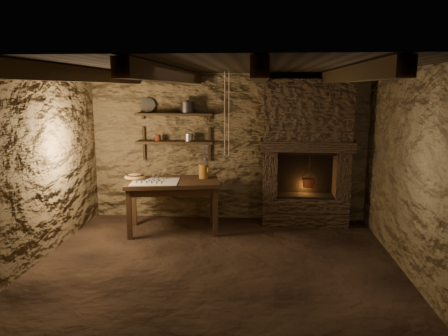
# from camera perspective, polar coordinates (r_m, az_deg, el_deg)

# --- Properties ---
(floor) EXTENTS (4.50, 4.50, 0.00)m
(floor) POSITION_cam_1_polar(r_m,az_deg,el_deg) (5.57, -0.97, -12.44)
(floor) COLOR black
(floor) RESTS_ON ground
(back_wall) EXTENTS (4.50, 0.04, 2.40)m
(back_wall) POSITION_cam_1_polar(r_m,az_deg,el_deg) (7.19, 0.53, 2.71)
(back_wall) COLOR brown
(back_wall) RESTS_ON floor
(front_wall) EXTENTS (4.50, 0.04, 2.40)m
(front_wall) POSITION_cam_1_polar(r_m,az_deg,el_deg) (3.29, -4.39, -6.60)
(front_wall) COLOR brown
(front_wall) RESTS_ON floor
(left_wall) EXTENTS (0.04, 4.00, 2.40)m
(left_wall) POSITION_cam_1_polar(r_m,az_deg,el_deg) (5.88, -23.40, 0.12)
(left_wall) COLOR brown
(left_wall) RESTS_ON floor
(right_wall) EXTENTS (0.04, 4.00, 2.40)m
(right_wall) POSITION_cam_1_polar(r_m,az_deg,el_deg) (5.49, 23.08, -0.54)
(right_wall) COLOR brown
(right_wall) RESTS_ON floor
(ceiling) EXTENTS (4.50, 4.00, 0.04)m
(ceiling) POSITION_cam_1_polar(r_m,az_deg,el_deg) (5.14, -1.05, 13.05)
(ceiling) COLOR black
(ceiling) RESTS_ON back_wall
(beam_far_left) EXTENTS (0.14, 3.95, 0.16)m
(beam_far_left) POSITION_cam_1_polar(r_m,az_deg,el_deg) (5.49, -17.17, 11.49)
(beam_far_left) COLOR black
(beam_far_left) RESTS_ON ceiling
(beam_mid_left) EXTENTS (0.14, 3.95, 0.16)m
(beam_mid_left) POSITION_cam_1_polar(r_m,az_deg,el_deg) (5.21, -6.66, 11.96)
(beam_mid_left) COLOR black
(beam_mid_left) RESTS_ON ceiling
(beam_mid_right) EXTENTS (0.14, 3.95, 0.16)m
(beam_mid_right) POSITION_cam_1_polar(r_m,az_deg,el_deg) (5.11, 4.66, 12.03)
(beam_mid_right) COLOR black
(beam_mid_right) RESTS_ON ceiling
(beam_far_right) EXTENTS (0.14, 3.95, 0.16)m
(beam_far_right) POSITION_cam_1_polar(r_m,az_deg,el_deg) (5.21, 15.96, 11.64)
(beam_far_right) COLOR black
(beam_far_right) RESTS_ON ceiling
(shelf_lower) EXTENTS (1.25, 0.30, 0.04)m
(shelf_lower) POSITION_cam_1_polar(r_m,az_deg,el_deg) (7.13, -6.40, 3.39)
(shelf_lower) COLOR black
(shelf_lower) RESTS_ON back_wall
(shelf_upper) EXTENTS (1.25, 0.30, 0.04)m
(shelf_upper) POSITION_cam_1_polar(r_m,az_deg,el_deg) (7.09, -6.48, 7.00)
(shelf_upper) COLOR black
(shelf_upper) RESTS_ON back_wall
(hearth) EXTENTS (1.43, 0.51, 2.30)m
(hearth) POSITION_cam_1_polar(r_m,az_deg,el_deg) (6.98, 10.69, 2.51)
(hearth) COLOR #332519
(hearth) RESTS_ON floor
(work_table) EXTENTS (1.50, 1.03, 0.79)m
(work_table) POSITION_cam_1_polar(r_m,az_deg,el_deg) (6.72, -6.68, -4.65)
(work_table) COLOR #301E10
(work_table) RESTS_ON floor
(linen_cloth) EXTENTS (0.73, 0.61, 0.01)m
(linen_cloth) POSITION_cam_1_polar(r_m,az_deg,el_deg) (6.54, -8.98, -1.78)
(linen_cloth) COLOR beige
(linen_cloth) RESTS_ON work_table
(pewter_cutlery_row) EXTENTS (0.59, 0.27, 0.01)m
(pewter_cutlery_row) POSITION_cam_1_polar(r_m,az_deg,el_deg) (6.52, -9.03, -1.74)
(pewter_cutlery_row) COLOR gray
(pewter_cutlery_row) RESTS_ON linen_cloth
(drinking_glasses) EXTENTS (0.22, 0.07, 0.09)m
(drinking_glasses) POSITION_cam_1_polar(r_m,az_deg,el_deg) (6.65, -8.55, -1.14)
(drinking_glasses) COLOR silver
(drinking_glasses) RESTS_ON linen_cloth
(stoneware_jug) EXTENTS (0.17, 0.17, 0.51)m
(stoneware_jug) POSITION_cam_1_polar(r_m,az_deg,el_deg) (6.70, -2.67, 0.47)
(stoneware_jug) COLOR #A66820
(stoneware_jug) RESTS_ON work_table
(wooden_bowl) EXTENTS (0.40, 0.40, 0.11)m
(wooden_bowl) POSITION_cam_1_polar(r_m,az_deg,el_deg) (6.77, -11.55, -1.17)
(wooden_bowl) COLOR olive
(wooden_bowl) RESTS_ON work_table
(iron_stockpot) EXTENTS (0.24, 0.24, 0.16)m
(iron_stockpot) POSITION_cam_1_polar(r_m,az_deg,el_deg) (7.05, -4.79, 7.82)
(iron_stockpot) COLOR #2C2927
(iron_stockpot) RESTS_ON shelf_upper
(tin_pan) EXTENTS (0.24, 0.12, 0.24)m
(tin_pan) POSITION_cam_1_polar(r_m,az_deg,el_deg) (7.28, -9.90, 8.09)
(tin_pan) COLOR #9C9C97
(tin_pan) RESTS_ON shelf_upper
(small_kettle) EXTENTS (0.20, 0.16, 0.19)m
(small_kettle) POSITION_cam_1_polar(r_m,az_deg,el_deg) (7.08, -4.59, 4.02)
(small_kettle) COLOR #9C9C97
(small_kettle) RESTS_ON shelf_lower
(rusty_tin) EXTENTS (0.10, 0.10, 0.10)m
(rusty_tin) POSITION_cam_1_polar(r_m,az_deg,el_deg) (7.18, -8.64, 3.93)
(rusty_tin) COLOR #551D11
(rusty_tin) RESTS_ON shelf_lower
(red_pot) EXTENTS (0.21, 0.19, 0.54)m
(red_pot) POSITION_cam_1_polar(r_m,az_deg,el_deg) (7.03, 11.02, -1.83)
(red_pot) COLOR maroon
(red_pot) RESTS_ON hearth
(hanging_ropes) EXTENTS (0.08, 0.08, 1.20)m
(hanging_ropes) POSITION_cam_1_polar(r_m,az_deg,el_deg) (6.19, 0.38, 7.04)
(hanging_ropes) COLOR #C6AA8C
(hanging_ropes) RESTS_ON ceiling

